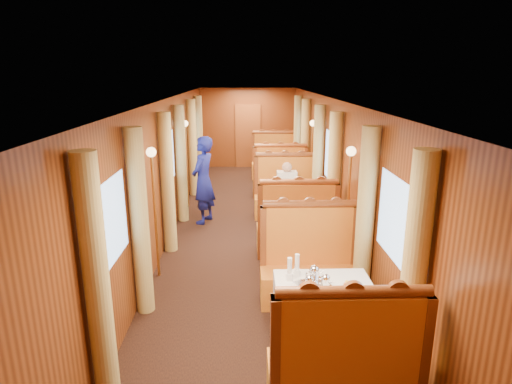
{
  "coord_description": "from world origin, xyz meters",
  "views": [
    {
      "loc": [
        -0.09,
        -7.65,
        2.94
      ],
      "look_at": [
        0.08,
        -0.87,
        1.05
      ],
      "focal_mm": 30.0,
      "sensor_mm": 36.0,
      "label": 1
    }
  ],
  "objects_px": {
    "banquette_far_fwd": "(280,180)",
    "teapot_right": "(325,283)",
    "banquette_near_aft": "(309,270)",
    "passenger": "(287,185)",
    "table_far": "(277,172)",
    "fruit_plate": "(350,286)",
    "table_mid": "(290,214)",
    "teapot_left": "(309,284)",
    "banquette_mid_aft": "(285,196)",
    "tea_tray": "(312,284)",
    "banquette_mid_fwd": "(296,230)",
    "steward": "(203,180)",
    "banquette_near_fwd": "(343,373)",
    "banquette_far_aft": "(274,163)",
    "table_near": "(323,314)",
    "rose_vase_mid": "(290,186)",
    "teapot_back": "(314,276)",
    "rose_vase_far": "(278,152)"
  },
  "relations": [
    {
      "from": "banquette_mid_fwd",
      "to": "rose_vase_mid",
      "type": "height_order",
      "value": "banquette_mid_fwd"
    },
    {
      "from": "table_mid",
      "to": "banquette_far_fwd",
      "type": "bearing_deg",
      "value": 90.0
    },
    {
      "from": "teapot_back",
      "to": "rose_vase_mid",
      "type": "relative_size",
      "value": 0.49
    },
    {
      "from": "teapot_left",
      "to": "rose_vase_mid",
      "type": "bearing_deg",
      "value": 71.05
    },
    {
      "from": "rose_vase_mid",
      "to": "table_far",
      "type": "bearing_deg",
      "value": 89.75
    },
    {
      "from": "teapot_right",
      "to": "rose_vase_mid",
      "type": "height_order",
      "value": "rose_vase_mid"
    },
    {
      "from": "banquette_far_aft",
      "to": "table_far",
      "type": "bearing_deg",
      "value": -90.0
    },
    {
      "from": "table_far",
      "to": "banquette_far_fwd",
      "type": "bearing_deg",
      "value": -90.0
    },
    {
      "from": "table_mid",
      "to": "banquette_mid_fwd",
      "type": "bearing_deg",
      "value": -90.0
    },
    {
      "from": "table_near",
      "to": "rose_vase_far",
      "type": "relative_size",
      "value": 2.92
    },
    {
      "from": "table_near",
      "to": "table_far",
      "type": "distance_m",
      "value": 7.0
    },
    {
      "from": "banquette_mid_fwd",
      "to": "passenger",
      "type": "bearing_deg",
      "value": 90.0
    },
    {
      "from": "table_near",
      "to": "banquette_far_aft",
      "type": "relative_size",
      "value": 0.78
    },
    {
      "from": "banquette_near_fwd",
      "to": "rose_vase_mid",
      "type": "bearing_deg",
      "value": 90.2
    },
    {
      "from": "banquette_far_fwd",
      "to": "table_mid",
      "type": "bearing_deg",
      "value": -90.0
    },
    {
      "from": "banquette_near_fwd",
      "to": "banquette_far_aft",
      "type": "height_order",
      "value": "same"
    },
    {
      "from": "rose_vase_mid",
      "to": "rose_vase_far",
      "type": "distance_m",
      "value": 3.54
    },
    {
      "from": "banquette_mid_fwd",
      "to": "teapot_back",
      "type": "height_order",
      "value": "banquette_mid_fwd"
    },
    {
      "from": "table_far",
      "to": "fruit_plate",
      "type": "xyz_separation_m",
      "value": [
        0.26,
        -7.09,
        0.39
      ]
    },
    {
      "from": "banquette_far_fwd",
      "to": "teapot_right",
      "type": "bearing_deg",
      "value": -90.11
    },
    {
      "from": "table_near",
      "to": "teapot_back",
      "type": "xyz_separation_m",
      "value": [
        -0.1,
        0.05,
        0.45
      ]
    },
    {
      "from": "banquette_mid_aft",
      "to": "rose_vase_mid",
      "type": "bearing_deg",
      "value": -90.86
    },
    {
      "from": "table_mid",
      "to": "tea_tray",
      "type": "bearing_deg",
      "value": -92.13
    },
    {
      "from": "table_far",
      "to": "teapot_right",
      "type": "relative_size",
      "value": 6.67
    },
    {
      "from": "banquette_mid_fwd",
      "to": "teapot_back",
      "type": "xyz_separation_m",
      "value": [
        -0.1,
        -2.44,
        0.4
      ]
    },
    {
      "from": "banquette_far_aft",
      "to": "rose_vase_mid",
      "type": "relative_size",
      "value": 3.72
    },
    {
      "from": "banquette_mid_fwd",
      "to": "teapot_right",
      "type": "bearing_deg",
      "value": -90.25
    },
    {
      "from": "table_far",
      "to": "teapot_right",
      "type": "xyz_separation_m",
      "value": [
        -0.01,
        -7.12,
        0.44
      ]
    },
    {
      "from": "banquette_near_aft",
      "to": "teapot_right",
      "type": "height_order",
      "value": "banquette_near_aft"
    },
    {
      "from": "table_mid",
      "to": "banquette_mid_fwd",
      "type": "xyz_separation_m",
      "value": [
        0.0,
        -1.01,
        0.05
      ]
    },
    {
      "from": "banquette_far_aft",
      "to": "fruit_plate",
      "type": "height_order",
      "value": "banquette_far_aft"
    },
    {
      "from": "banquette_far_aft",
      "to": "banquette_far_fwd",
      "type": "bearing_deg",
      "value": -90.0
    },
    {
      "from": "banquette_near_fwd",
      "to": "rose_vase_mid",
      "type": "xyz_separation_m",
      "value": [
        -0.02,
        4.48,
        0.5
      ]
    },
    {
      "from": "banquette_near_fwd",
      "to": "steward",
      "type": "relative_size",
      "value": 0.76
    },
    {
      "from": "banquette_far_aft",
      "to": "rose_vase_far",
      "type": "xyz_separation_m",
      "value": [
        0.02,
        -1.0,
        0.5
      ]
    },
    {
      "from": "table_near",
      "to": "banquette_near_fwd",
      "type": "relative_size",
      "value": 0.78
    },
    {
      "from": "banquette_far_aft",
      "to": "teapot_left",
      "type": "relative_size",
      "value": 8.84
    },
    {
      "from": "banquette_near_aft",
      "to": "passenger",
      "type": "relative_size",
      "value": 1.76
    },
    {
      "from": "table_mid",
      "to": "rose_vase_mid",
      "type": "xyz_separation_m",
      "value": [
        -0.02,
        -0.03,
        0.55
      ]
    },
    {
      "from": "banquette_mid_fwd",
      "to": "steward",
      "type": "bearing_deg",
      "value": 135.47
    },
    {
      "from": "banquette_far_fwd",
      "to": "teapot_left",
      "type": "xyz_separation_m",
      "value": [
        -0.18,
        -6.11,
        0.39
      ]
    },
    {
      "from": "table_far",
      "to": "banquette_far_aft",
      "type": "height_order",
      "value": "banquette_far_aft"
    },
    {
      "from": "table_far",
      "to": "banquette_far_fwd",
      "type": "distance_m",
      "value": 1.02
    },
    {
      "from": "table_mid",
      "to": "teapot_left",
      "type": "bearing_deg",
      "value": -92.83
    },
    {
      "from": "banquette_mid_aft",
      "to": "tea_tray",
      "type": "bearing_deg",
      "value": -91.66
    },
    {
      "from": "banquette_far_aft",
      "to": "rose_vase_far",
      "type": "distance_m",
      "value": 1.12
    },
    {
      "from": "banquette_mid_aft",
      "to": "passenger",
      "type": "distance_m",
      "value": 0.43
    },
    {
      "from": "banquette_far_fwd",
      "to": "fruit_plate",
      "type": "relative_size",
      "value": 6.6
    },
    {
      "from": "teapot_back",
      "to": "banquette_far_aft",
      "type": "bearing_deg",
      "value": 79.08
    },
    {
      "from": "banquette_near_aft",
      "to": "tea_tray",
      "type": "bearing_deg",
      "value": -97.22
    }
  ]
}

